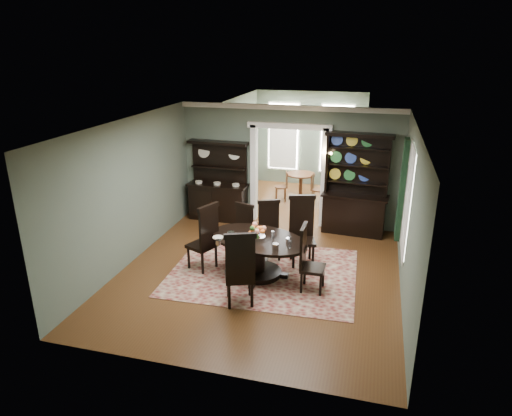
{
  "coord_description": "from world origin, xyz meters",
  "views": [
    {
      "loc": [
        2.07,
        -7.93,
        4.37
      ],
      "look_at": [
        -0.21,
        0.6,
        1.19
      ],
      "focal_mm": 32.0,
      "sensor_mm": 36.0,
      "label": 1
    }
  ],
  "objects_px": {
    "welsh_dresser": "(355,198)",
    "parlor_table": "(301,182)",
    "sideboard": "(218,193)",
    "dining_table": "(259,249)"
  },
  "relations": [
    {
      "from": "welsh_dresser",
      "to": "parlor_table",
      "type": "bearing_deg",
      "value": 132.25
    },
    {
      "from": "dining_table",
      "to": "parlor_table",
      "type": "xyz_separation_m",
      "value": [
        -0.01,
        4.96,
        -0.06
      ]
    },
    {
      "from": "dining_table",
      "to": "sideboard",
      "type": "bearing_deg",
      "value": 141.64
    },
    {
      "from": "dining_table",
      "to": "parlor_table",
      "type": "relative_size",
      "value": 2.86
    },
    {
      "from": "sideboard",
      "to": "parlor_table",
      "type": "xyz_separation_m",
      "value": [
        1.81,
        2.17,
        -0.21
      ]
    },
    {
      "from": "sideboard",
      "to": "dining_table",
      "type": "bearing_deg",
      "value": -55.4
    },
    {
      "from": "parlor_table",
      "to": "welsh_dresser",
      "type": "bearing_deg",
      "value": -52.5
    },
    {
      "from": "dining_table",
      "to": "parlor_table",
      "type": "height_order",
      "value": "dining_table"
    },
    {
      "from": "welsh_dresser",
      "to": "parlor_table",
      "type": "distance_m",
      "value": 2.79
    },
    {
      "from": "sideboard",
      "to": "parlor_table",
      "type": "height_order",
      "value": "sideboard"
    }
  ]
}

